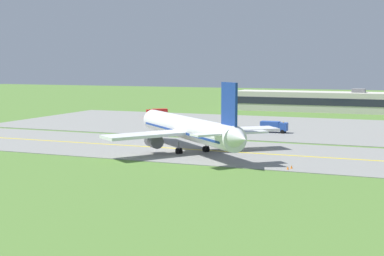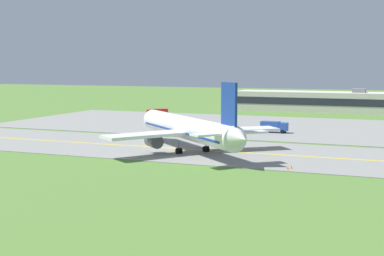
{
  "view_description": "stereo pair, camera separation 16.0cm",
  "coord_description": "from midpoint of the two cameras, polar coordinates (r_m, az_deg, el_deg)",
  "views": [
    {
      "loc": [
        41.19,
        -93.61,
        15.57
      ],
      "look_at": [
        3.55,
        -0.06,
        4.0
      ],
      "focal_mm": 52.96,
      "sensor_mm": 36.0,
      "label": 1
    },
    {
      "loc": [
        41.34,
        -93.55,
        15.57
      ],
      "look_at": [
        3.55,
        -0.06,
        4.0
      ],
      "focal_mm": 52.96,
      "sensor_mm": 36.0,
      "label": 2
    }
  ],
  "objects": [
    {
      "name": "ground_plane",
      "position": [
        103.45,
        -1.86,
        -2.11
      ],
      "size": [
        500.0,
        500.0,
        0.0
      ],
      "primitive_type": "plane",
      "color": "#517A33"
    },
    {
      "name": "taxiway_strip",
      "position": [
        103.44,
        -1.86,
        -2.09
      ],
      "size": [
        240.0,
        28.0,
        0.1
      ],
      "primitive_type": "cube",
      "color": "gray",
      "rests_on": "ground"
    },
    {
      "name": "apron_pad",
      "position": [
        140.0,
        8.88,
        0.1
      ],
      "size": [
        140.0,
        52.0,
        0.1
      ],
      "primitive_type": "cube",
      "color": "gray",
      "rests_on": "ground"
    },
    {
      "name": "taxiway_centreline",
      "position": [
        103.44,
        -1.86,
        -2.06
      ],
      "size": [
        220.0,
        0.6,
        0.01
      ],
      "primitive_type": "cube",
      "color": "yellow",
      "rests_on": "taxiway_strip"
    },
    {
      "name": "airplane_lead",
      "position": [
        99.2,
        -0.36,
        -0.08
      ],
      "size": [
        31.94,
        30.48,
        12.7
      ],
      "color": "white",
      "rests_on": "ground"
    },
    {
      "name": "service_truck_baggage",
      "position": [
        127.96,
        8.2,
        0.18
      ],
      "size": [
        6.0,
        2.4,
        2.6
      ],
      "color": "#264CA5",
      "rests_on": "ground"
    },
    {
      "name": "service_truck_catering",
      "position": [
        161.98,
        -3.57,
        1.56
      ],
      "size": [
        6.16,
        4.96,
        2.6
      ],
      "color": "red",
      "rests_on": "ground"
    },
    {
      "name": "terminal_building",
      "position": [
        188.2,
        12.98,
        2.61
      ],
      "size": [
        56.2,
        12.29,
        7.56
      ],
      "color": "beige",
      "rests_on": "ground"
    },
    {
      "name": "traffic_cone_near_edge",
      "position": [
        84.2,
        9.57,
        -4.0
      ],
      "size": [
        0.44,
        0.44,
        0.6
      ],
      "primitive_type": "cone",
      "color": "orange",
      "rests_on": "ground"
    },
    {
      "name": "traffic_cone_mid_edge",
      "position": [
        84.93,
        9.93,
        -3.91
      ],
      "size": [
        0.44,
        0.44,
        0.6
      ],
      "primitive_type": "cone",
      "color": "orange",
      "rests_on": "ground"
    }
  ]
}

